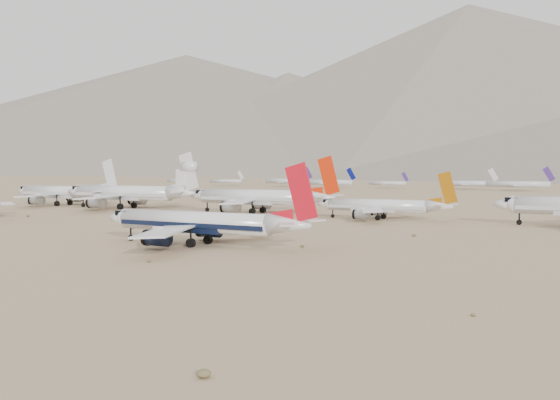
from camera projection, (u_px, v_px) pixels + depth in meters
ground at (196, 241)px, 132.32m from camera, size 7000.00×7000.00×0.00m
main_airliner at (202, 223)px, 123.93m from camera, size 47.16×46.06×16.64m
row2_gold_tail at (383, 206)px, 185.95m from camera, size 41.09×40.19×14.63m
row2_orange_tail at (259, 198)px, 209.78m from camera, size 54.38×53.19×19.40m
row2_white_trijet at (130, 193)px, 233.64m from camera, size 59.86×58.50×21.21m
row2_white_twin at (64, 193)px, 255.04m from camera, size 53.28×52.14×19.04m
distant_storage_row at (489, 184)px, 427.61m from camera, size 511.26×60.22×15.50m
desert_scrub at (1, 244)px, 125.31m from camera, size 206.06×121.67×0.63m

